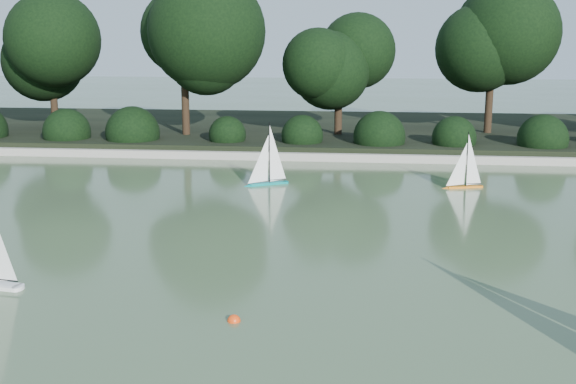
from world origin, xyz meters
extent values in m
plane|color=#3B5332|center=(0.00, 0.00, 0.00)|extent=(80.00, 80.00, 0.00)
cube|color=gray|center=(0.00, 9.00, 0.09)|extent=(40.00, 0.35, 0.18)
cube|color=black|center=(0.00, 13.00, 0.15)|extent=(40.00, 8.00, 0.30)
cylinder|color=black|center=(-7.00, 11.80, 0.68)|extent=(0.20, 0.20, 1.37)
sphere|color=black|center=(-7.00, 11.80, 2.38)|extent=(2.24, 2.24, 2.24)
cylinder|color=black|center=(-3.00, 10.90, 0.83)|extent=(0.20, 0.20, 1.66)
sphere|color=black|center=(-3.00, 10.90, 2.85)|extent=(2.66, 2.66, 2.66)
cylinder|color=black|center=(1.00, 11.40, 0.63)|extent=(0.20, 0.20, 1.26)
sphere|color=black|center=(1.00, 11.40, 2.21)|extent=(2.10, 2.10, 2.10)
cylinder|color=black|center=(5.00, 12.10, 0.86)|extent=(0.20, 0.20, 1.73)
sphere|color=black|center=(5.00, 12.10, 2.99)|extent=(2.80, 2.80, 2.80)
sphere|color=black|center=(-6.00, 9.90, 0.45)|extent=(1.10, 1.10, 1.10)
sphere|color=black|center=(-4.00, 9.90, 0.45)|extent=(1.10, 1.10, 1.10)
sphere|color=black|center=(-2.00, 9.90, 0.45)|extent=(1.10, 1.10, 1.10)
sphere|color=black|center=(0.00, 9.90, 0.45)|extent=(1.10, 1.10, 1.10)
sphere|color=black|center=(2.00, 9.90, 0.45)|extent=(1.10, 1.10, 1.10)
sphere|color=black|center=(4.00, 9.90, 0.45)|extent=(1.10, 1.10, 1.10)
sphere|color=black|center=(6.00, 9.90, 0.45)|extent=(1.10, 1.10, 1.10)
cylinder|color=white|center=(-2.30, -0.08, 0.05)|extent=(0.13, 0.13, 0.10)
cylinder|color=black|center=(-2.51, -0.04, 0.15)|extent=(0.44, 0.08, 0.02)
cube|color=orange|center=(3.65, 6.26, 0.03)|extent=(0.69, 0.32, 0.07)
cone|color=orange|center=(3.27, 6.15, 0.03)|extent=(0.17, 0.17, 0.14)
cylinder|color=orange|center=(3.98, 6.36, 0.03)|extent=(0.10, 0.10, 0.07)
cylinder|color=black|center=(3.69, 6.27, 0.60)|extent=(0.02, 0.02, 1.06)
cylinder|color=black|center=(3.83, 6.31, 0.11)|extent=(0.30, 0.10, 0.01)
cube|color=#057F7C|center=(-0.18, 6.15, 0.04)|extent=(0.75, 0.52, 0.08)
cone|color=#057F7C|center=(-0.57, 5.93, 0.04)|extent=(0.21, 0.21, 0.15)
cylinder|color=#057F7C|center=(0.16, 6.34, 0.04)|extent=(0.13, 0.13, 0.08)
cylinder|color=black|center=(-0.14, 6.17, 0.68)|extent=(0.02, 0.02, 1.20)
cylinder|color=black|center=(0.00, 6.26, 0.12)|extent=(0.31, 0.19, 0.01)
sphere|color=#F13E0C|center=(0.39, -0.73, 0.00)|extent=(0.14, 0.14, 0.14)
camera|label=1|loc=(1.70, -7.70, 2.96)|focal=45.00mm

